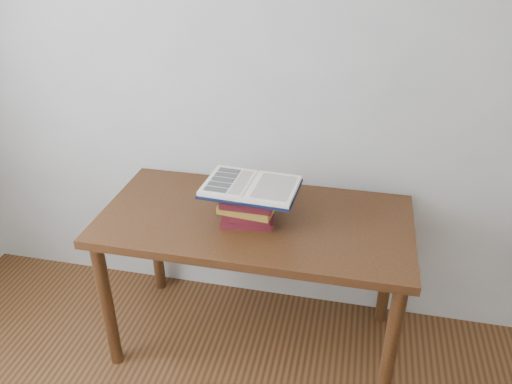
# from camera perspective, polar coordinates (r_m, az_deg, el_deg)

# --- Properties ---
(desk) EXTENTS (1.39, 0.70, 0.75)m
(desk) POSITION_cam_1_polar(r_m,az_deg,el_deg) (2.29, -0.12, -4.93)
(desk) COLOR #4D2D13
(desk) RESTS_ON ground
(book_stack) EXTENTS (0.26, 0.21, 0.16)m
(book_stack) POSITION_cam_1_polar(r_m,az_deg,el_deg) (2.17, -0.71, -1.52)
(book_stack) COLOR #5A161F
(book_stack) RESTS_ON desk
(open_book) EXTENTS (0.41, 0.30, 0.03)m
(open_book) POSITION_cam_1_polar(r_m,az_deg,el_deg) (2.12, -0.59, 0.61)
(open_book) COLOR black
(open_book) RESTS_ON book_stack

